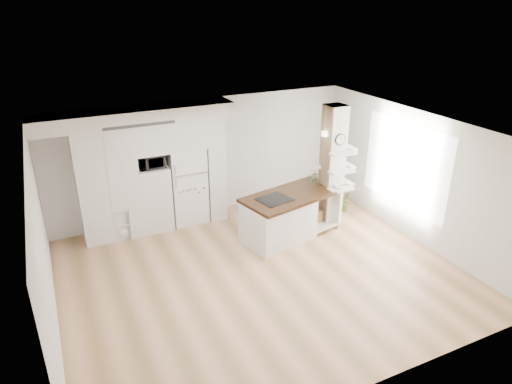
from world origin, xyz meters
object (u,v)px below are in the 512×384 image
(bookshelf, at_px, (119,225))
(floor_plant_a, at_px, (345,201))
(refrigerator, at_px, (187,185))
(kitchen_island, at_px, (283,217))

(bookshelf, distance_m, floor_plant_a, 5.19)
(bookshelf, height_order, floor_plant_a, bookshelf)
(refrigerator, distance_m, floor_plant_a, 3.75)
(refrigerator, height_order, floor_plant_a, refrigerator)
(kitchen_island, distance_m, floor_plant_a, 2.09)
(floor_plant_a, bearing_deg, kitchen_island, -164.25)
(kitchen_island, xyz_separation_m, bookshelf, (-3.11, 1.48, -0.20))
(refrigerator, bearing_deg, kitchen_island, -47.58)
(refrigerator, relative_size, floor_plant_a, 3.67)
(kitchen_island, bearing_deg, bookshelf, 141.80)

